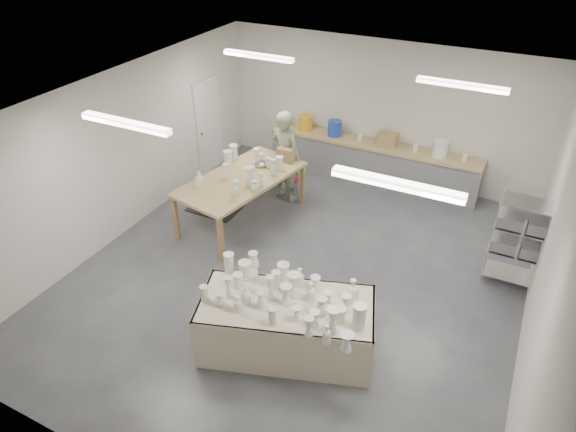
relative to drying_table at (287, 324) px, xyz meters
The scene contains 9 objects.
room 2.38m from the drying_table, 112.16° to the left, with size 8.00×8.02×3.00m.
back_counter 5.25m from the drying_table, 96.18° to the left, with size 4.60×0.60×1.24m.
wire_shelf 3.98m from the drying_table, 48.07° to the left, with size 0.88×0.48×1.80m.
drying_table is the anchor object (origin of this frame).
work_table 3.51m from the drying_table, 129.38° to the left, with size 1.71×2.72×1.29m.
rug 4.03m from the drying_table, 138.20° to the left, with size 1.00×0.70×0.02m, color black.
cat 4.00m from the drying_table, 138.16° to the left, with size 0.46×0.38×0.17m.
potter 4.20m from the drying_table, 117.08° to the left, with size 0.70×0.46×1.92m, color gray.
red_stool 4.41m from the drying_table, 115.49° to the left, with size 0.37×0.37×0.32m.
Camera 1 is at (2.86, -6.12, 5.52)m, focal length 32.00 mm.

